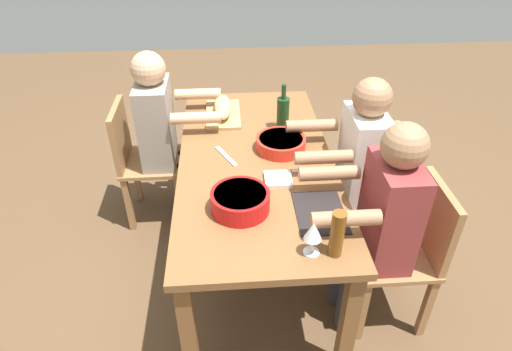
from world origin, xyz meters
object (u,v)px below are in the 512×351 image
diner_near_center (355,162)px  napkin_stack (278,179)px  serving_bowl_salad (240,200)px  dining_table (256,172)px  chair_near_center (380,190)px  cutting_board (223,114)px  diner_near_left (380,217)px  bread_loaf (223,107)px  chair_far_right (140,157)px  diner_far_right (163,127)px  wine_glass (313,232)px  chair_near_left (409,247)px  serving_bowl_fruit (281,143)px  wine_bottle (283,112)px  beer_bottle (337,234)px

diner_near_center → napkin_stack: (-0.22, 0.47, 0.05)m
serving_bowl_salad → napkin_stack: size_ratio=2.00×
dining_table → chair_near_center: chair_near_center is taller
cutting_board → diner_near_left: bearing=-144.0°
bread_loaf → chair_far_right: bearing=95.2°
diner_near_center → cutting_board: 0.92m
diner_far_right → wine_glass: size_ratio=7.23×
chair_near_left → diner_near_left: bearing=90.0°
serving_bowl_fruit → napkin_stack: (-0.31, 0.05, -0.03)m
chair_near_left → wine_glass: (-0.26, 0.57, 0.37)m
chair_near_center → chair_near_left: same height
bread_loaf → wine_bottle: wine_bottle is taller
serving_bowl_salad → wine_glass: (-0.31, -0.29, 0.06)m
chair_near_center → beer_bottle: beer_bottle is taller
chair_far_right → beer_bottle: size_ratio=3.86×
diner_near_left → cutting_board: 1.26m
diner_near_left → serving_bowl_fruit: diner_near_left is taller
serving_bowl_fruit → napkin_stack: size_ratio=2.03×
wine_glass → bread_loaf: bearing=15.6°
chair_near_center → serving_bowl_fruit: chair_near_center is taller
diner_far_right → chair_near_left: bearing=-126.4°
chair_near_center → dining_table: bearing=90.0°
diner_near_center → serving_bowl_salad: (-0.43, 0.67, 0.10)m
cutting_board → bread_loaf: bread_loaf is taller
diner_near_left → bread_loaf: diner_near_left is taller
serving_bowl_salad → cutting_board: bearing=4.1°
chair_far_right → diner_near_center: bearing=-110.3°
serving_bowl_fruit → wine_glass: 0.84m
chair_near_center → diner_near_center: size_ratio=0.71×
chair_near_center → beer_bottle: (-0.75, 0.47, 0.37)m
chair_near_left → dining_table: bearing=57.1°
diner_near_center → diner_far_right: same height
cutting_board → wine_bottle: bearing=-117.7°
wine_glass → serving_bowl_fruit: bearing=2.1°
chair_near_center → napkin_stack: chair_near_center is taller
diner_far_right → diner_near_left: 1.49m
diner_near_left → wine_glass: size_ratio=7.23×
chair_near_left → cutting_board: chair_near_left is taller
chair_near_left → diner_near_left: diner_near_left is taller
chair_near_left → wine_bottle: size_ratio=2.93×
chair_near_left → cutting_board: (1.02, 0.93, 0.27)m
diner_near_center → wine_glass: bearing=152.5°
diner_far_right → bread_loaf: 0.41m
chair_near_center → wine_bottle: bearing=58.3°
diner_near_left → beer_bottle: (-0.27, 0.29, 0.15)m
chair_near_center → wine_glass: bearing=142.5°
diner_near_left → wine_bottle: size_ratio=4.14×
chair_near_center → wine_bottle: wine_bottle is taller
wine_glass → napkin_stack: bearing=8.8°
serving_bowl_fruit → serving_bowl_salad: bearing=154.2°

